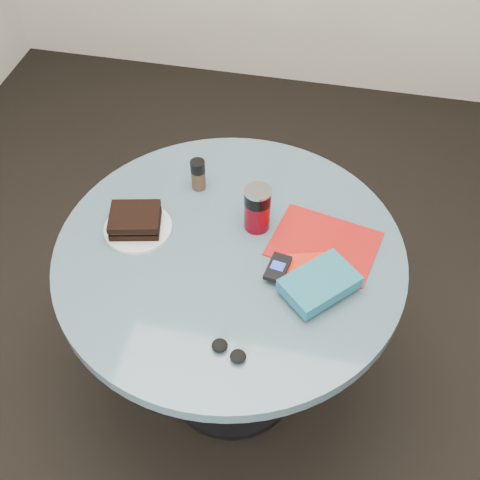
% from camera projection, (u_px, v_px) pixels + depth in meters
% --- Properties ---
extents(ground, '(4.00, 4.00, 0.00)m').
position_uv_depth(ground, '(232.00, 379.00, 2.27)').
color(ground, black).
rests_on(ground, ground).
extents(table, '(1.00, 1.00, 0.75)m').
position_uv_depth(table, '(230.00, 285.00, 1.83)').
color(table, black).
rests_on(table, ground).
extents(plate, '(0.22, 0.22, 0.01)m').
position_uv_depth(plate, '(138.00, 228.00, 1.75)').
color(plate, silver).
rests_on(plate, table).
extents(sandwich, '(0.17, 0.15, 0.05)m').
position_uv_depth(sandwich, '(135.00, 220.00, 1.73)').
color(sandwich, black).
rests_on(sandwich, plate).
extents(soda_can, '(0.10, 0.10, 0.14)m').
position_uv_depth(soda_can, '(257.00, 208.00, 1.71)').
color(soda_can, '#66050F').
rests_on(soda_can, table).
extents(pepper_grinder, '(0.06, 0.06, 0.10)m').
position_uv_depth(pepper_grinder, '(198.00, 175.00, 1.83)').
color(pepper_grinder, '#3D291A').
rests_on(pepper_grinder, table).
extents(magazine, '(0.33, 0.28, 0.01)m').
position_uv_depth(magazine, '(324.00, 244.00, 1.72)').
color(magazine, '#980F0D').
rests_on(magazine, table).
extents(red_book, '(0.18, 0.14, 0.01)m').
position_uv_depth(red_book, '(307.00, 269.00, 1.64)').
color(red_book, red).
rests_on(red_book, magazine).
extents(novel, '(0.22, 0.23, 0.04)m').
position_uv_depth(novel, '(320.00, 283.00, 1.58)').
color(novel, '#16576A').
rests_on(novel, red_book).
extents(mp3_player, '(0.07, 0.10, 0.02)m').
position_uv_depth(mp3_player, '(278.00, 268.00, 1.63)').
color(mp3_player, black).
rests_on(mp3_player, red_book).
extents(headphones, '(0.10, 0.07, 0.02)m').
position_uv_depth(headphones, '(229.00, 351.00, 1.47)').
color(headphones, black).
rests_on(headphones, table).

